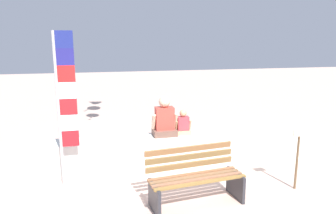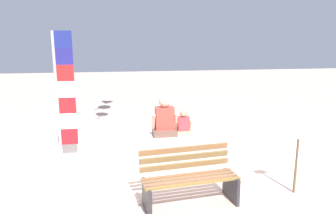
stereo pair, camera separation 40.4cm
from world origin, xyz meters
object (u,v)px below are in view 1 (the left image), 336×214
(person_child, at_px, (183,125))
(park_bench, at_px, (195,178))
(person_adult, at_px, (165,120))
(sign_post, at_px, (298,152))
(flag_banner, at_px, (64,100))

(person_child, bearing_deg, park_bench, -98.16)
(person_adult, xyz_separation_m, sign_post, (2.04, -1.54, -0.29))
(person_child, xyz_separation_m, flag_banner, (-2.27, -0.52, 0.72))
(person_adult, distance_m, person_child, 0.41)
(person_child, bearing_deg, sign_post, -43.00)
(person_adult, height_order, sign_post, person_adult)
(park_bench, bearing_deg, sign_post, 1.87)
(sign_post, bearing_deg, flag_banner, 165.49)
(person_adult, distance_m, flag_banner, 2.04)
(person_child, distance_m, sign_post, 2.26)
(park_bench, relative_size, sign_post, 1.38)
(person_adult, bearing_deg, sign_post, -37.00)
(person_adult, bearing_deg, flag_banner, -164.47)
(flag_banner, bearing_deg, park_bench, -27.80)
(sign_post, bearing_deg, person_child, 137.00)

